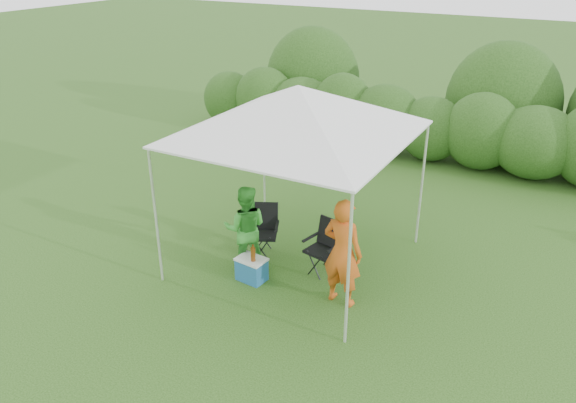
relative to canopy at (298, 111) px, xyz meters
The scene contains 9 objects.
ground 2.51m from the canopy, 90.00° to the right, with size 70.00×70.00×0.00m, color #325C1D.
hedge 5.74m from the canopy, 88.55° to the left, with size 11.60×1.53×1.80m.
canopy is the anchor object (origin of this frame).
chair_right 2.06m from the canopy, ahead, with size 0.59×0.55×0.83m.
chair_left 2.08m from the canopy, behind, with size 0.63×0.62×0.83m.
man 2.11m from the canopy, 33.16° to the right, with size 0.58×0.38×1.59m, color #C75316.
woman 1.95m from the canopy, 134.71° to the right, with size 0.67×0.52×1.38m, color green.
cooler 2.45m from the canopy, 110.71° to the right, with size 0.47×0.36×0.37m.
bottle 2.16m from the canopy, 106.33° to the right, with size 0.07×0.07×0.27m, color #592D0C.
Camera 1 is at (3.64, -6.39, 4.66)m, focal length 35.00 mm.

